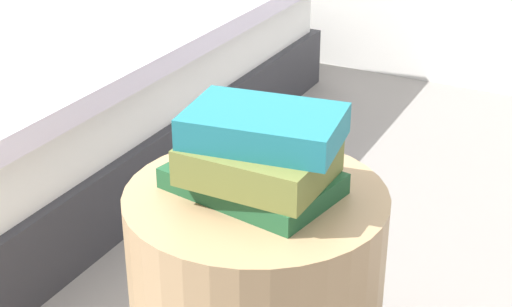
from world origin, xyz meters
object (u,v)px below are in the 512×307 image
side_table (256,307)px  bed (4,73)px  book_teal (264,126)px  book_olive (259,161)px  book_forest (253,181)px

side_table → bed: bearing=151.9°
bed → book_teal: size_ratio=8.02×
bed → book_teal: 1.61m
book_olive → side_table: bearing=138.2°
bed → side_table: 1.55m
side_table → book_teal: size_ratio=1.88×
bed → book_forest: (1.36, -0.72, 0.26)m
book_olive → book_forest: bearing=141.4°
side_table → book_forest: (-0.01, 0.01, 0.26)m
bed → book_olive: bed is taller
bed → book_teal: book_teal is taller
book_olive → book_teal: bearing=81.3°
book_forest → bed: bearing=160.5°
bed → book_forest: 1.56m
book_teal → side_table: bearing=-161.0°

